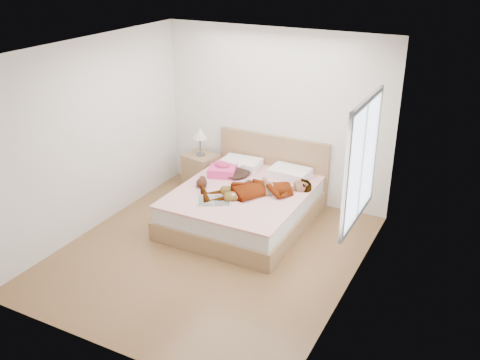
{
  "coord_description": "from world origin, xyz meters",
  "views": [
    {
      "loc": [
        3.07,
        -5.09,
        3.67
      ],
      "look_at": [
        0.0,
        0.85,
        0.7
      ],
      "focal_mm": 40.0,
      "sensor_mm": 36.0,
      "label": 1
    }
  ],
  "objects_px": {
    "woman": "(258,186)",
    "bed": "(246,202)",
    "coffee_mug": "(234,196)",
    "plush_toy": "(202,182)",
    "towel": "(222,170)",
    "magazine": "(214,201)",
    "nightstand": "(201,169)",
    "phone": "(239,164)"
  },
  "relations": [
    {
      "from": "woman",
      "to": "bed",
      "type": "distance_m",
      "value": 0.43
    },
    {
      "from": "plush_toy",
      "to": "nightstand",
      "type": "distance_m",
      "value": 1.07
    },
    {
      "from": "nightstand",
      "to": "coffee_mug",
      "type": "bearing_deg",
      "value": -42.26
    },
    {
      "from": "woman",
      "to": "bed",
      "type": "relative_size",
      "value": 0.76
    },
    {
      "from": "woman",
      "to": "magazine",
      "type": "height_order",
      "value": "woman"
    },
    {
      "from": "coffee_mug",
      "to": "bed",
      "type": "bearing_deg",
      "value": 92.67
    },
    {
      "from": "woman",
      "to": "coffee_mug",
      "type": "height_order",
      "value": "woman"
    },
    {
      "from": "towel",
      "to": "plush_toy",
      "type": "relative_size",
      "value": 1.78
    },
    {
      "from": "magazine",
      "to": "nightstand",
      "type": "distance_m",
      "value": 1.56
    },
    {
      "from": "phone",
      "to": "nightstand",
      "type": "bearing_deg",
      "value": 120.05
    },
    {
      "from": "woman",
      "to": "phone",
      "type": "height_order",
      "value": "phone"
    },
    {
      "from": "phone",
      "to": "nightstand",
      "type": "relative_size",
      "value": 0.1
    },
    {
      "from": "woman",
      "to": "towel",
      "type": "xyz_separation_m",
      "value": [
        -0.75,
        0.33,
        -0.03
      ]
    },
    {
      "from": "bed",
      "to": "plush_toy",
      "type": "height_order",
      "value": "bed"
    },
    {
      "from": "phone",
      "to": "bed",
      "type": "distance_m",
      "value": 0.59
    },
    {
      "from": "towel",
      "to": "plush_toy",
      "type": "distance_m",
      "value": 0.49
    },
    {
      "from": "woman",
      "to": "plush_toy",
      "type": "relative_size",
      "value": 5.98
    },
    {
      "from": "woman",
      "to": "phone",
      "type": "relative_size",
      "value": 15.4
    },
    {
      "from": "coffee_mug",
      "to": "nightstand",
      "type": "relative_size",
      "value": 0.12
    },
    {
      "from": "phone",
      "to": "towel",
      "type": "relative_size",
      "value": 0.22
    },
    {
      "from": "phone",
      "to": "magazine",
      "type": "height_order",
      "value": "phone"
    },
    {
      "from": "bed",
      "to": "magazine",
      "type": "height_order",
      "value": "bed"
    },
    {
      "from": "coffee_mug",
      "to": "woman",
      "type": "bearing_deg",
      "value": 55.46
    },
    {
      "from": "phone",
      "to": "nightstand",
      "type": "height_order",
      "value": "nightstand"
    },
    {
      "from": "bed",
      "to": "nightstand",
      "type": "relative_size",
      "value": 2.02
    },
    {
      "from": "phone",
      "to": "plush_toy",
      "type": "bearing_deg",
      "value": -158.09
    },
    {
      "from": "bed",
      "to": "coffee_mug",
      "type": "height_order",
      "value": "bed"
    },
    {
      "from": "phone",
      "to": "coffee_mug",
      "type": "bearing_deg",
      "value": -107.51
    },
    {
      "from": "towel",
      "to": "coffee_mug",
      "type": "xyz_separation_m",
      "value": [
        0.54,
        -0.65,
        -0.03
      ]
    },
    {
      "from": "phone",
      "to": "magazine",
      "type": "distance_m",
      "value": 0.92
    },
    {
      "from": "magazine",
      "to": "nightstand",
      "type": "xyz_separation_m",
      "value": [
        -0.95,
        1.22,
        -0.18
      ]
    },
    {
      "from": "woman",
      "to": "nightstand",
      "type": "xyz_separation_m",
      "value": [
        -1.37,
        0.73,
        -0.28
      ]
    },
    {
      "from": "bed",
      "to": "coffee_mug",
      "type": "relative_size",
      "value": 16.38
    },
    {
      "from": "bed",
      "to": "woman",
      "type": "bearing_deg",
      "value": -22.46
    },
    {
      "from": "woman",
      "to": "coffee_mug",
      "type": "bearing_deg",
      "value": -73.67
    },
    {
      "from": "woman",
      "to": "plush_toy",
      "type": "xyz_separation_m",
      "value": [
        -0.81,
        -0.16,
        -0.04
      ]
    },
    {
      "from": "towel",
      "to": "plush_toy",
      "type": "bearing_deg",
      "value": -96.56
    },
    {
      "from": "woman",
      "to": "magazine",
      "type": "bearing_deg",
      "value": -79.11
    },
    {
      "from": "bed",
      "to": "plush_toy",
      "type": "xyz_separation_m",
      "value": [
        -0.57,
        -0.25,
        0.3
      ]
    },
    {
      "from": "woman",
      "to": "bed",
      "type": "bearing_deg",
      "value": -151.59
    },
    {
      "from": "coffee_mug",
      "to": "towel",
      "type": "bearing_deg",
      "value": 129.65
    },
    {
      "from": "phone",
      "to": "magazine",
      "type": "bearing_deg",
      "value": -123.76
    }
  ]
}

